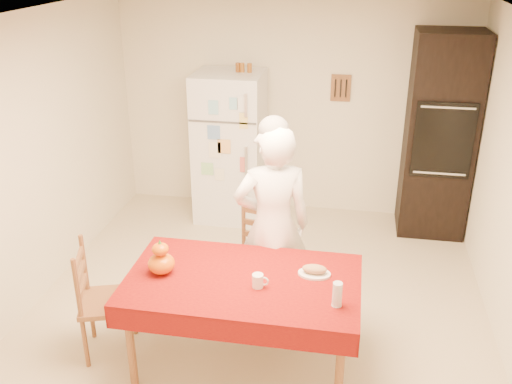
% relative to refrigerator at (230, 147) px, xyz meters
% --- Properties ---
extents(floor, '(4.50, 4.50, 0.00)m').
position_rel_refrigerator_xyz_m(floor, '(0.65, -1.88, -0.85)').
color(floor, '#C7B890').
rests_on(floor, ground).
extents(room_shell, '(4.02, 4.52, 2.51)m').
position_rel_refrigerator_xyz_m(room_shell, '(0.65, -1.88, 0.77)').
color(room_shell, beige).
rests_on(room_shell, ground).
extents(refrigerator, '(0.75, 0.74, 1.70)m').
position_rel_refrigerator_xyz_m(refrigerator, '(0.00, 0.00, 0.00)').
color(refrigerator, white).
rests_on(refrigerator, floor).
extents(oven_cabinet, '(0.70, 0.62, 2.20)m').
position_rel_refrigerator_xyz_m(oven_cabinet, '(2.28, 0.05, 0.25)').
color(oven_cabinet, black).
rests_on(oven_cabinet, floor).
extents(dining_table, '(1.70, 1.00, 0.76)m').
position_rel_refrigerator_xyz_m(dining_table, '(0.66, -2.55, -0.16)').
color(dining_table, brown).
rests_on(dining_table, floor).
extents(chair_far, '(0.50, 0.49, 0.95)m').
position_rel_refrigerator_xyz_m(chair_far, '(0.62, -1.70, -0.34)').
color(chair_far, brown).
rests_on(chair_far, floor).
extents(chair_left, '(0.51, 0.52, 0.95)m').
position_rel_refrigerator_xyz_m(chair_left, '(-0.46, -2.60, -0.34)').
color(chair_left, brown).
rests_on(chair_left, floor).
extents(seated_woman, '(0.73, 0.58, 1.75)m').
position_rel_refrigerator_xyz_m(seated_woman, '(0.78, -1.91, 0.02)').
color(seated_woman, white).
rests_on(seated_woman, floor).
extents(coffee_mug, '(0.08, 0.08, 0.10)m').
position_rel_refrigerator_xyz_m(coffee_mug, '(0.79, -2.63, -0.04)').
color(coffee_mug, white).
rests_on(coffee_mug, dining_table).
extents(pumpkin_lower, '(0.20, 0.20, 0.15)m').
position_rel_refrigerator_xyz_m(pumpkin_lower, '(0.06, -2.57, -0.01)').
color(pumpkin_lower, '#D54405').
rests_on(pumpkin_lower, dining_table).
extents(pumpkin_upper, '(0.12, 0.12, 0.09)m').
position_rel_refrigerator_xyz_m(pumpkin_upper, '(0.06, -2.57, 0.11)').
color(pumpkin_upper, '#CB5304').
rests_on(pumpkin_upper, pumpkin_lower).
extents(wine_glass, '(0.07, 0.07, 0.18)m').
position_rel_refrigerator_xyz_m(wine_glass, '(1.35, -2.76, -0.00)').
color(wine_glass, silver).
rests_on(wine_glass, dining_table).
extents(bread_plate, '(0.24, 0.24, 0.02)m').
position_rel_refrigerator_xyz_m(bread_plate, '(1.17, -2.41, -0.08)').
color(bread_plate, white).
rests_on(bread_plate, dining_table).
extents(bread_loaf, '(0.18, 0.10, 0.06)m').
position_rel_refrigerator_xyz_m(bread_loaf, '(1.17, -2.41, -0.04)').
color(bread_loaf, tan).
rests_on(bread_loaf, bread_plate).
extents(spice_jar_left, '(0.05, 0.05, 0.10)m').
position_rel_refrigerator_xyz_m(spice_jar_left, '(0.09, 0.05, 0.90)').
color(spice_jar_left, brown).
rests_on(spice_jar_left, refrigerator).
extents(spice_jar_mid, '(0.05, 0.05, 0.10)m').
position_rel_refrigerator_xyz_m(spice_jar_mid, '(0.14, 0.05, 0.90)').
color(spice_jar_mid, '#96571B').
rests_on(spice_jar_mid, refrigerator).
extents(spice_jar_right, '(0.05, 0.05, 0.10)m').
position_rel_refrigerator_xyz_m(spice_jar_right, '(0.22, 0.05, 0.90)').
color(spice_jar_right, '#92521A').
rests_on(spice_jar_right, refrigerator).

